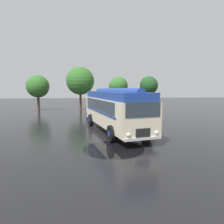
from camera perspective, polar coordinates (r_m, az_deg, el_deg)
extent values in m
plane|color=black|center=(16.10, 2.76, -5.70)|extent=(120.00, 120.00, 0.00)
cube|color=beige|center=(16.12, 0.61, 0.09)|extent=(4.56, 10.30, 2.10)
cube|color=#1E3D93|center=(16.03, 0.61, 4.82)|extent=(4.32, 10.06, 0.56)
cylinder|color=#1E3D93|center=(16.02, 0.62, 5.75)|extent=(2.59, 9.41, 0.60)
cube|color=#2D3842|center=(16.80, 4.35, 2.29)|extent=(1.73, 7.83, 0.84)
cube|color=#2D3842|center=(15.98, -4.03, 2.07)|extent=(1.73, 7.83, 0.84)
cube|color=#1E3D93|center=(16.76, 4.45, 0.43)|extent=(1.76, 8.02, 0.12)
cube|color=#1E3D93|center=(15.94, -3.91, 0.11)|extent=(1.76, 8.02, 0.12)
cube|color=#2D3842|center=(11.47, 8.95, 0.71)|extent=(2.16, 0.50, 0.88)
cube|color=black|center=(11.68, 8.84, -5.99)|extent=(0.89, 0.25, 0.56)
cube|color=silver|center=(11.74, 8.85, -7.58)|extent=(2.34, 0.60, 0.16)
sphere|color=white|center=(12.12, 12.65, -5.76)|extent=(0.22, 0.22, 0.22)
sphere|color=white|center=(11.30, 4.78, -6.52)|extent=(0.22, 0.22, 0.22)
cylinder|color=black|center=(14.01, 9.90, -5.36)|extent=(0.51, 1.13, 1.10)
cylinder|color=#1E3D93|center=(14.01, 9.90, -5.36)|extent=(0.39, 0.44, 0.39)
cylinder|color=black|center=(12.99, -0.28, -6.21)|extent=(0.51, 1.13, 1.10)
cylinder|color=#1E3D93|center=(12.99, -0.28, -6.21)|extent=(0.39, 0.44, 0.39)
cylinder|color=black|center=(19.40, 1.39, -1.92)|extent=(0.51, 1.13, 1.10)
cylinder|color=#1E3D93|center=(19.40, 1.39, -1.92)|extent=(0.39, 0.44, 0.39)
cylinder|color=black|center=(18.68, -6.13, -2.29)|extent=(0.51, 1.13, 1.10)
cylinder|color=#1E3D93|center=(18.68, -6.13, -2.29)|extent=(0.39, 0.44, 0.39)
cube|color=#4C5156|center=(26.52, -4.95, 0.63)|extent=(2.13, 4.36, 0.70)
cube|color=#4C5156|center=(26.61, -4.94, 2.10)|extent=(1.72, 2.33, 0.64)
cube|color=#2D3842|center=(26.56, -3.31, 2.10)|extent=(0.23, 1.92, 0.50)
cube|color=#2D3842|center=(26.68, -6.56, 2.09)|extent=(0.23, 1.92, 0.50)
cylinder|color=black|center=(25.22, -3.17, -0.47)|extent=(0.27, 0.66, 0.64)
cylinder|color=black|center=(25.36, -7.15, -0.47)|extent=(0.27, 0.66, 0.64)
cylinder|color=black|center=(27.80, -2.93, 0.19)|extent=(0.27, 0.66, 0.64)
cylinder|color=black|center=(27.93, -6.54, 0.19)|extent=(0.27, 0.66, 0.64)
cube|color=silver|center=(27.10, 0.33, 0.78)|extent=(2.20, 4.38, 0.70)
cube|color=silver|center=(27.18, 0.25, 2.22)|extent=(1.75, 2.35, 0.64)
cube|color=#2D3842|center=(27.38, 1.79, 2.24)|extent=(0.26, 1.92, 0.50)
cube|color=#2D3842|center=(27.01, -1.31, 2.19)|extent=(0.26, 1.92, 0.50)
cylinder|color=black|center=(26.12, 2.89, -0.22)|extent=(0.28, 0.66, 0.64)
cylinder|color=black|center=(25.68, -0.88, -0.33)|extent=(0.28, 0.66, 0.64)
cylinder|color=black|center=(28.61, 1.41, 0.38)|extent=(0.28, 0.66, 0.64)
cylinder|color=black|center=(28.21, -2.04, 0.29)|extent=(0.28, 0.66, 0.64)
cylinder|color=#4C3823|center=(34.03, -20.26, 2.54)|extent=(0.38, 0.38, 2.50)
sphere|color=#336B28|center=(33.97, -20.43, 6.88)|extent=(3.54, 3.54, 3.54)
sphere|color=#336B28|center=(34.30, -20.02, 7.23)|extent=(2.08, 2.08, 2.08)
cylinder|color=#4C3823|center=(32.29, -8.97, 3.16)|extent=(0.34, 0.34, 3.04)
sphere|color=#336B28|center=(32.25, -9.07, 8.78)|extent=(4.39, 4.39, 4.39)
sphere|color=#336B28|center=(32.27, -10.08, 8.59)|extent=(3.08, 3.08, 3.08)
cylinder|color=#4C3823|center=(33.22, 1.99, 3.16)|extent=(0.32, 0.32, 2.84)
sphere|color=#336B28|center=(33.16, 2.01, 7.50)|extent=(2.91, 2.91, 2.91)
sphere|color=#336B28|center=(33.00, 1.06, 7.35)|extent=(2.31, 2.31, 2.31)
cylinder|color=#4C3823|center=(33.95, 10.38, 3.16)|extent=(0.28, 0.28, 2.87)
sphere|color=#1E4C1E|center=(33.89, 10.47, 7.49)|extent=(3.01, 3.01, 3.01)
sphere|color=#1E4C1E|center=(33.95, 10.29, 7.78)|extent=(1.77, 1.77, 1.77)
cone|color=orange|center=(15.91, 13.22, -5.01)|extent=(0.36, 0.36, 0.55)
cylinder|color=black|center=(11.69, 0.42, -10.45)|extent=(3.55, 3.55, 0.01)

